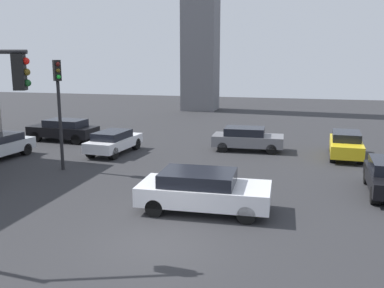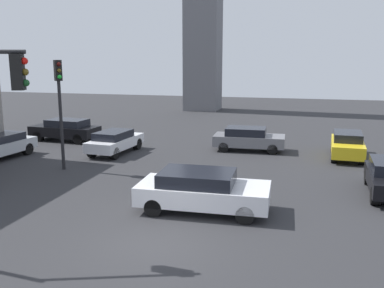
{
  "view_description": "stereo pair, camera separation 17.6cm",
  "coord_description": "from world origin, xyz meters",
  "views": [
    {
      "loc": [
        3.96,
        -11.58,
        5.57
      ],
      "look_at": [
        -0.48,
        6.17,
        1.85
      ],
      "focal_mm": 39.94,
      "sensor_mm": 36.0,
      "label": 1
    },
    {
      "loc": [
        4.13,
        -11.54,
        5.57
      ],
      "look_at": [
        -0.48,
        6.17,
        1.85
      ],
      "focal_mm": 39.94,
      "sensor_mm": 36.0,
      "label": 2
    }
  ],
  "objects": [
    {
      "name": "ground_plane",
      "position": [
        0.0,
        0.0,
        0.0
      ],
      "size": [
        98.44,
        98.44,
        0.0
      ],
      "primitive_type": "plane",
      "color": "#2D2D30"
    },
    {
      "name": "traffic_light_0",
      "position": [
        -7.43,
        7.1,
        3.78
      ],
      "size": [
        0.47,
        0.46,
        5.45
      ],
      "rotation": [
        0.0,
        0.0,
        -0.73
      ],
      "color": "black",
      "rests_on": "ground_plane"
    },
    {
      "name": "car_2",
      "position": [
        6.68,
        13.42,
        0.76
      ],
      "size": [
        1.91,
        4.28,
        1.44
      ],
      "rotation": [
        0.0,
        0.0,
        -1.62
      ],
      "color": "yellow",
      "rests_on": "ground_plane"
    },
    {
      "name": "car_3",
      "position": [
        -6.46,
        11.15,
        0.74
      ],
      "size": [
        2.08,
        4.3,
        1.36
      ],
      "rotation": [
        0.0,
        0.0,
        1.48
      ],
      "color": "silver",
      "rests_on": "ground_plane"
    },
    {
      "name": "car_5",
      "position": [
        0.71,
        3.08,
        0.79
      ],
      "size": [
        4.85,
        2.31,
        1.49
      ],
      "rotation": [
        0.0,
        0.0,
        0.03
      ],
      "color": "silver",
      "rests_on": "ground_plane"
    },
    {
      "name": "car_7",
      "position": [
        -11.34,
        13.88,
        0.79
      ],
      "size": [
        4.72,
        2.18,
        1.48
      ],
      "rotation": [
        0.0,
        0.0,
        3.07
      ],
      "color": "black",
      "rests_on": "ground_plane"
    },
    {
      "name": "car_8",
      "position": [
        1.04,
        13.93,
        0.74
      ],
      "size": [
        4.28,
        2.01,
        1.41
      ],
      "rotation": [
        0.0,
        0.0,
        0.03
      ],
      "color": "slate",
      "rests_on": "ground_plane"
    }
  ]
}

